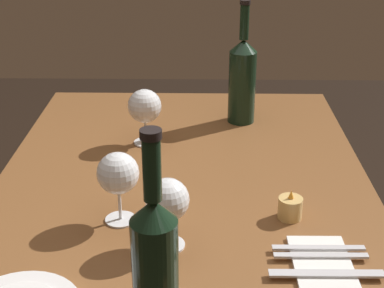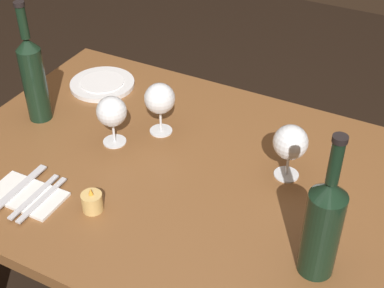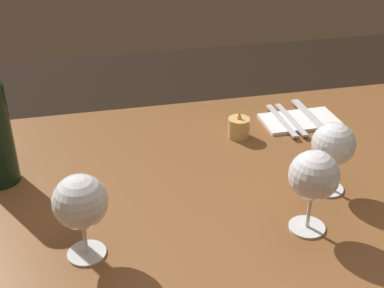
# 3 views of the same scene
# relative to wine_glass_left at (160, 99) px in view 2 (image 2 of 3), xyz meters

# --- Properties ---
(dining_table) EXTENTS (1.30, 0.90, 0.74)m
(dining_table) POSITION_rel_wine_glass_left_xyz_m (-0.14, 0.13, -0.20)
(dining_table) COLOR brown
(dining_table) RESTS_ON ground
(wine_glass_left) EXTENTS (0.09, 0.09, 0.16)m
(wine_glass_left) POSITION_rel_wine_glass_left_xyz_m (0.00, 0.00, 0.00)
(wine_glass_left) COLOR white
(wine_glass_left) RESTS_ON dining_table
(wine_glass_right) EXTENTS (0.09, 0.09, 0.15)m
(wine_glass_right) POSITION_rel_wine_glass_left_xyz_m (0.09, 0.11, -0.01)
(wine_glass_right) COLOR white
(wine_glass_right) RESTS_ON dining_table
(wine_glass_centre) EXTENTS (0.09, 0.09, 0.15)m
(wine_glass_centre) POSITION_rel_wine_glass_left_xyz_m (-0.39, 0.02, -0.00)
(wine_glass_centre) COLOR white
(wine_glass_centre) RESTS_ON dining_table
(wine_bottle) EXTENTS (0.08, 0.08, 0.36)m
(wine_bottle) POSITION_rel_wine_glass_left_xyz_m (-0.55, 0.29, 0.02)
(wine_bottle) COLOR black
(wine_bottle) RESTS_ON dining_table
(wine_bottle_second) EXTENTS (0.07, 0.07, 0.37)m
(wine_bottle_second) POSITION_rel_wine_glass_left_xyz_m (0.36, 0.10, 0.03)
(wine_bottle_second) COLOR black
(wine_bottle_second) RESTS_ON dining_table
(votive_candle) EXTENTS (0.05, 0.05, 0.07)m
(votive_candle) POSITION_rel_wine_glass_left_xyz_m (-0.02, 0.36, -0.09)
(votive_candle) COLOR #DBB266
(votive_candle) RESTS_ON dining_table
(dinner_plate) EXTENTS (0.21, 0.21, 0.02)m
(dinner_plate) POSITION_rel_wine_glass_left_xyz_m (0.30, -0.13, -0.10)
(dinner_plate) COLOR white
(dinner_plate) RESTS_ON dining_table
(folded_napkin) EXTENTS (0.19, 0.11, 0.01)m
(folded_napkin) POSITION_rel_wine_glass_left_xyz_m (0.16, 0.40, -0.11)
(folded_napkin) COLOR white
(folded_napkin) RESTS_ON dining_table
(fork_inner) EXTENTS (0.02, 0.18, 0.00)m
(fork_inner) POSITION_rel_wine_glass_left_xyz_m (0.13, 0.40, -0.10)
(fork_inner) COLOR silver
(fork_inner) RESTS_ON folded_napkin
(fork_outer) EXTENTS (0.02, 0.18, 0.00)m
(fork_outer) POSITION_rel_wine_glass_left_xyz_m (0.11, 0.40, -0.10)
(fork_outer) COLOR silver
(fork_outer) RESTS_ON folded_napkin
(table_knife) EXTENTS (0.02, 0.21, 0.00)m
(table_knife) POSITION_rel_wine_glass_left_xyz_m (0.19, 0.40, -0.10)
(table_knife) COLOR silver
(table_knife) RESTS_ON folded_napkin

